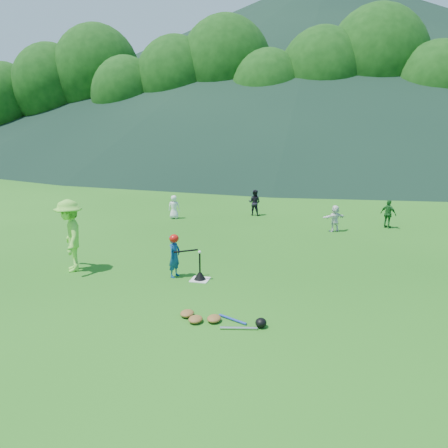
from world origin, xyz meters
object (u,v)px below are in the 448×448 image
fielder_a (174,207)px  fielder_c (388,214)px  batting_tee (200,275)px  fielder_b (255,203)px  adult_coach (70,236)px  fielder_d (335,218)px  equipment_pile (214,319)px  batter_child (174,256)px  home_plate (200,280)px

fielder_a → fielder_c: fielder_c is taller
fielder_c → batting_tee: fielder_c is taller
fielder_b → batting_tee: (0.09, -8.27, -0.43)m
adult_coach → fielder_d: bearing=97.4°
fielder_b → fielder_c: bearing=177.0°
adult_coach → fielder_d: adult_coach is taller
adult_coach → batting_tee: (3.56, 0.12, -0.84)m
fielder_d → equipment_pile: 8.66m
fielder_b → batting_tee: 8.28m
batter_child → fielder_b: (0.61, 8.17, 0.01)m
adult_coach → fielder_b: bearing=122.6°
adult_coach → fielder_a: size_ratio=1.97×
fielder_b → fielder_d: bearing=156.1°
home_plate → batting_tee: size_ratio=0.66×
adult_coach → fielder_d: (6.83, 6.23, -0.48)m
fielder_b → batting_tee: bearing=99.3°
fielder_b → fielder_c: size_ratio=1.03×
home_plate → batter_child: (-0.71, 0.10, 0.54)m
home_plate → fielder_d: bearing=61.8°
fielder_b → batter_child: bearing=94.3°
batting_tee → equipment_pile: (0.98, -2.22, -0.06)m
fielder_b → equipment_pile: bearing=104.5°
batting_tee → equipment_pile: batting_tee is taller
home_plate → fielder_a: size_ratio=0.46×
batter_child → fielder_d: 7.22m
adult_coach → fielder_c: bearing=94.8°
adult_coach → fielder_c: adult_coach is taller
batter_child → fielder_b: 8.19m
fielder_c → fielder_d: 2.22m
fielder_d → batting_tee: fielder_d is taller
equipment_pile → fielder_d: bearing=74.6°
fielder_d → equipment_pile: (-2.30, -8.34, -0.42)m
fielder_b → fielder_a: bearing=33.9°
batter_child → batting_tee: 0.83m
batter_child → fielder_c: (5.94, 7.08, -0.01)m
batter_child → batting_tee: bearing=-84.8°
home_plate → fielder_c: 8.89m
adult_coach → fielder_a: 6.93m
equipment_pile → fielder_b: bearing=95.8°
adult_coach → fielder_d: size_ratio=1.98×
fielder_c → equipment_pile: 10.32m
adult_coach → batting_tee: adult_coach is taller
home_plate → fielder_b: 8.29m
batter_child → fielder_a: bearing=33.5°
fielder_d → batting_tee: (-3.28, -6.12, -0.36)m
fielder_a → fielder_b: 3.46m
home_plate → fielder_d: size_ratio=0.46×
batting_tee → fielder_c: bearing=53.9°
home_plate → adult_coach: adult_coach is taller
batting_tee → equipment_pile: 2.43m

